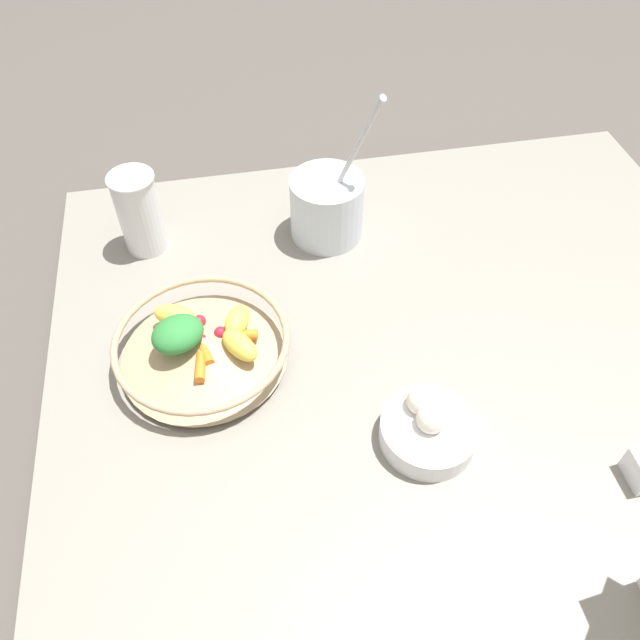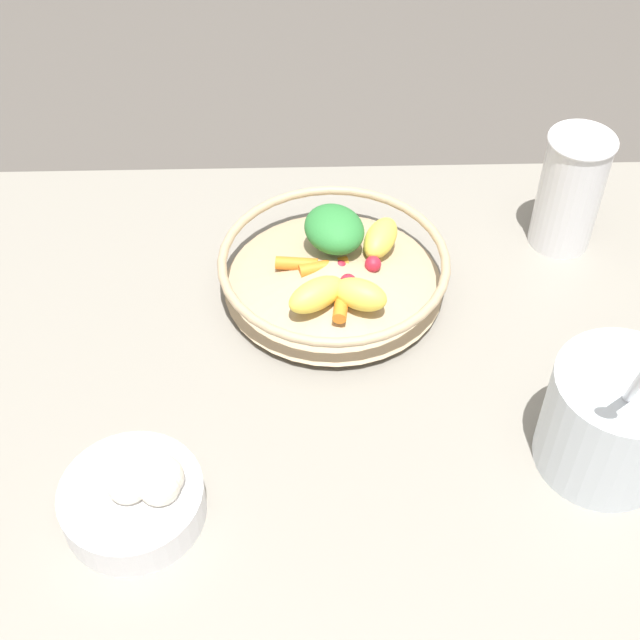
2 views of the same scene
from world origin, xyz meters
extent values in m
plane|color=#4C4742|center=(0.00, 0.00, 0.00)|extent=(6.00, 6.00, 0.00)
cube|color=gray|center=(0.00, 0.00, 0.02)|extent=(1.07, 1.07, 0.03)
cylinder|color=tan|center=(0.10, 0.31, 0.04)|extent=(0.13, 0.13, 0.01)
cone|color=tan|center=(0.10, 0.31, 0.06)|extent=(0.23, 0.23, 0.04)
torus|color=tan|center=(0.10, 0.31, 0.08)|extent=(0.24, 0.24, 0.01)
ellipsoid|color=#EFD64C|center=(0.08, 0.26, 0.08)|extent=(0.07, 0.06, 0.03)
ellipsoid|color=#EFD64C|center=(0.15, 0.35, 0.08)|extent=(0.05, 0.07, 0.03)
ellipsoid|color=#EFD64C|center=(0.13, 0.26, 0.08)|extent=(0.06, 0.05, 0.03)
cylinder|color=orange|center=(0.06, 0.32, 0.07)|extent=(0.05, 0.02, 0.01)
cylinder|color=orange|center=(0.11, 0.26, 0.07)|extent=(0.02, 0.05, 0.01)
cylinder|color=orange|center=(0.09, 0.31, 0.07)|extent=(0.05, 0.03, 0.01)
sphere|color=red|center=(0.12, 0.29, 0.07)|extent=(0.02, 0.02, 0.02)
sphere|color=red|center=(0.11, 0.31, 0.07)|extent=(0.02, 0.02, 0.02)
sphere|color=red|center=(0.14, 0.31, 0.07)|extent=(0.02, 0.02, 0.02)
ellipsoid|color=#2D7F38|center=(0.10, 0.34, 0.09)|extent=(0.09, 0.09, 0.04)
cylinder|color=silver|center=(0.34, 0.09, 0.08)|extent=(0.12, 0.12, 0.11)
cylinder|color=white|center=(0.34, 0.09, 0.13)|extent=(0.11, 0.11, 0.02)
cylinder|color=white|center=(0.36, 0.39, 0.10)|extent=(0.07, 0.07, 0.14)
torus|color=white|center=(0.36, 0.39, 0.17)|extent=(0.07, 0.07, 0.01)
cylinder|color=white|center=(-0.08, 0.04, 0.05)|extent=(0.12, 0.12, 0.03)
sphere|color=silver|center=(-0.08, 0.04, 0.08)|extent=(0.04, 0.04, 0.04)
sphere|color=silver|center=(-0.05, 0.05, 0.08)|extent=(0.04, 0.04, 0.04)
sphere|color=silver|center=(-0.05, 0.04, 0.08)|extent=(0.04, 0.04, 0.04)
camera|label=1|loc=(-0.46, 0.25, 0.74)|focal=35.00mm
camera|label=2|loc=(0.07, -0.38, 0.71)|focal=50.00mm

